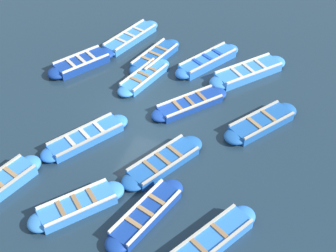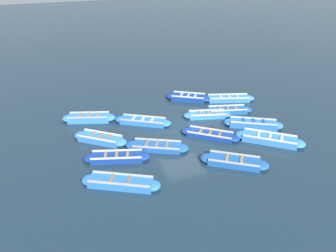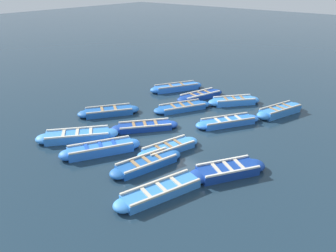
{
  "view_description": "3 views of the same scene",
  "coord_description": "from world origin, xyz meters",
  "px_view_note": "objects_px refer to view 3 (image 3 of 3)",
  "views": [
    {
      "loc": [
        5.39,
        -12.4,
        11.97
      ],
      "look_at": [
        0.93,
        -0.5,
        0.31
      ],
      "focal_mm": 50.0,
      "sensor_mm": 36.0,
      "label": 1
    },
    {
      "loc": [
        15.69,
        -6.83,
        9.51
      ],
      "look_at": [
        -0.13,
        -0.91,
        0.42
      ],
      "focal_mm": 35.0,
      "sensor_mm": 36.0,
      "label": 2
    },
    {
      "loc": [
        -9.2,
        11.99,
        7.13
      ],
      "look_at": [
        0.13,
        0.67,
        0.32
      ],
      "focal_mm": 35.0,
      "sensor_mm": 36.0,
      "label": 3
    }
  ],
  "objects_px": {
    "boat_end_of_row": "(227,170)",
    "boat_near_quay": "(200,96)",
    "boat_tucked": "(228,122)",
    "boat_far_corner": "(161,191)",
    "boat_outer_right": "(280,111)",
    "boat_stern_in": "(182,107)",
    "boat_drifting": "(78,136)",
    "boat_inner_gap": "(176,87)",
    "boat_bow_out": "(234,101)",
    "boat_outer_left": "(109,111)",
    "boat_centre": "(101,149)",
    "boat_broadside": "(169,148)",
    "boat_alongside": "(147,163)",
    "boat_mid_row": "(145,126)"
  },
  "relations": [
    {
      "from": "boat_end_of_row",
      "to": "boat_near_quay",
      "type": "bearing_deg",
      "value": -48.61
    },
    {
      "from": "boat_tucked",
      "to": "boat_far_corner",
      "type": "relative_size",
      "value": 0.92
    },
    {
      "from": "boat_outer_right",
      "to": "boat_stern_in",
      "type": "distance_m",
      "value": 5.48
    },
    {
      "from": "boat_drifting",
      "to": "boat_inner_gap",
      "type": "xyz_separation_m",
      "value": [
        0.9,
        -8.72,
        -0.0
      ]
    },
    {
      "from": "boat_bow_out",
      "to": "boat_outer_left",
      "type": "distance_m",
      "value": 7.48
    },
    {
      "from": "boat_outer_right",
      "to": "boat_centre",
      "type": "bearing_deg",
      "value": 65.05
    },
    {
      "from": "boat_outer_left",
      "to": "boat_broadside",
      "type": "bearing_deg",
      "value": 167.8
    },
    {
      "from": "boat_centre",
      "to": "boat_outer_left",
      "type": "height_order",
      "value": "boat_centre"
    },
    {
      "from": "boat_bow_out",
      "to": "boat_broadside",
      "type": "relative_size",
      "value": 0.94
    },
    {
      "from": "boat_centre",
      "to": "boat_near_quay",
      "type": "height_order",
      "value": "boat_centre"
    },
    {
      "from": "boat_alongside",
      "to": "boat_outer_left",
      "type": "bearing_deg",
      "value": -26.63
    },
    {
      "from": "boat_outer_right",
      "to": "boat_stern_in",
      "type": "relative_size",
      "value": 0.98
    },
    {
      "from": "boat_mid_row",
      "to": "boat_alongside",
      "type": "relative_size",
      "value": 0.93
    },
    {
      "from": "boat_mid_row",
      "to": "boat_stern_in",
      "type": "relative_size",
      "value": 0.9
    },
    {
      "from": "boat_centre",
      "to": "boat_inner_gap",
      "type": "distance_m",
      "value": 9.29
    },
    {
      "from": "boat_near_quay",
      "to": "boat_mid_row",
      "type": "bearing_deg",
      "value": 94.45
    },
    {
      "from": "boat_inner_gap",
      "to": "boat_end_of_row",
      "type": "bearing_deg",
      "value": 139.15
    },
    {
      "from": "boat_centre",
      "to": "boat_stern_in",
      "type": "height_order",
      "value": "boat_centre"
    },
    {
      "from": "boat_outer_right",
      "to": "boat_bow_out",
      "type": "relative_size",
      "value": 1.14
    },
    {
      "from": "boat_tucked",
      "to": "boat_stern_in",
      "type": "bearing_deg",
      "value": -2.61
    },
    {
      "from": "boat_far_corner",
      "to": "boat_near_quay",
      "type": "xyz_separation_m",
      "value": [
        4.61,
        -9.17,
        -0.0
      ]
    },
    {
      "from": "boat_drifting",
      "to": "boat_broadside",
      "type": "xyz_separation_m",
      "value": [
        -4.05,
        -1.86,
        -0.04
      ]
    },
    {
      "from": "boat_far_corner",
      "to": "boat_near_quay",
      "type": "distance_m",
      "value": 10.26
    },
    {
      "from": "boat_inner_gap",
      "to": "boat_bow_out",
      "type": "bearing_deg",
      "value": -177.72
    },
    {
      "from": "boat_mid_row",
      "to": "boat_centre",
      "type": "relative_size",
      "value": 0.91
    },
    {
      "from": "boat_stern_in",
      "to": "boat_drifting",
      "type": "bearing_deg",
      "value": 75.95
    },
    {
      "from": "boat_outer_right",
      "to": "boat_broadside",
      "type": "xyz_separation_m",
      "value": [
        2.12,
        7.24,
        -0.06
      ]
    },
    {
      "from": "boat_end_of_row",
      "to": "boat_bow_out",
      "type": "distance_m",
      "value": 7.87
    },
    {
      "from": "boat_drifting",
      "to": "boat_stern_in",
      "type": "xyz_separation_m",
      "value": [
        -1.54,
        -6.15,
        -0.04
      ]
    },
    {
      "from": "boat_alongside",
      "to": "boat_outer_left",
      "type": "xyz_separation_m",
      "value": [
        5.39,
        -2.7,
        0.01
      ]
    },
    {
      "from": "boat_end_of_row",
      "to": "boat_bow_out",
      "type": "height_order",
      "value": "boat_end_of_row"
    },
    {
      "from": "boat_tucked",
      "to": "boat_end_of_row",
      "type": "distance_m",
      "value": 4.75
    },
    {
      "from": "boat_tucked",
      "to": "boat_mid_row",
      "type": "distance_m",
      "value": 4.32
    },
    {
      "from": "boat_tucked",
      "to": "boat_end_of_row",
      "type": "xyz_separation_m",
      "value": [
        -2.37,
        4.12,
        0.02
      ]
    },
    {
      "from": "boat_far_corner",
      "to": "boat_drifting",
      "type": "bearing_deg",
      "value": -7.32
    },
    {
      "from": "boat_tucked",
      "to": "boat_end_of_row",
      "type": "height_order",
      "value": "boat_end_of_row"
    },
    {
      "from": "boat_tucked",
      "to": "boat_centre",
      "type": "distance_m",
      "value": 6.76
    },
    {
      "from": "boat_broadside",
      "to": "boat_mid_row",
      "type": "bearing_deg",
      "value": -22.9
    },
    {
      "from": "boat_near_quay",
      "to": "boat_broadside",
      "type": "xyz_separation_m",
      "value": [
        -2.8,
        6.56,
        -0.01
      ]
    },
    {
      "from": "boat_centre",
      "to": "boat_inner_gap",
      "type": "relative_size",
      "value": 0.96
    },
    {
      "from": "boat_near_quay",
      "to": "boat_inner_gap",
      "type": "xyz_separation_m",
      "value": [
        2.14,
        -0.3,
        0.02
      ]
    },
    {
      "from": "boat_outer_right",
      "to": "boat_drifting",
      "type": "distance_m",
      "value": 10.99
    },
    {
      "from": "boat_near_quay",
      "to": "boat_bow_out",
      "type": "distance_m",
      "value": 2.2
    },
    {
      "from": "boat_end_of_row",
      "to": "boat_outer_right",
      "type": "bearing_deg",
      "value": -83.39
    },
    {
      "from": "boat_far_corner",
      "to": "boat_broadside",
      "type": "bearing_deg",
      "value": -55.32
    },
    {
      "from": "boat_centre",
      "to": "boat_alongside",
      "type": "xyz_separation_m",
      "value": [
        -2.32,
        -0.45,
        -0.04
      ]
    },
    {
      "from": "boat_centre",
      "to": "boat_stern_in",
      "type": "relative_size",
      "value": 1.0
    },
    {
      "from": "boat_end_of_row",
      "to": "boat_alongside",
      "type": "height_order",
      "value": "boat_end_of_row"
    },
    {
      "from": "boat_outer_right",
      "to": "boat_inner_gap",
      "type": "height_order",
      "value": "boat_outer_right"
    },
    {
      "from": "boat_end_of_row",
      "to": "boat_inner_gap",
      "type": "height_order",
      "value": "boat_inner_gap"
    }
  ]
}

